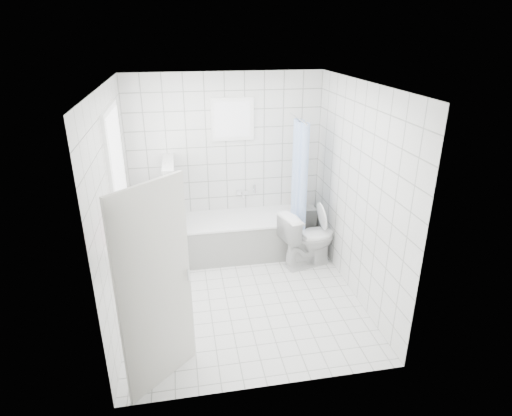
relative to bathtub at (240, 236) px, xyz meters
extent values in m
plane|color=white|center=(-0.12, -1.12, -0.29)|extent=(3.00, 3.00, 0.00)
plane|color=white|center=(-0.12, -1.12, 2.31)|extent=(3.00, 3.00, 0.00)
cube|color=white|center=(-0.12, 0.38, 1.01)|extent=(2.80, 0.02, 2.60)
cube|color=white|center=(-0.12, -2.62, 1.01)|extent=(2.80, 0.02, 2.60)
cube|color=white|center=(-1.52, -1.12, 1.01)|extent=(0.02, 3.00, 2.60)
cube|color=white|center=(1.28, -1.12, 1.01)|extent=(0.02, 3.00, 2.60)
cube|color=white|center=(-1.48, -0.82, 1.31)|extent=(0.01, 0.90, 1.40)
cube|color=white|center=(-0.02, 0.33, 1.66)|extent=(0.50, 0.01, 0.50)
cube|color=white|center=(-1.43, -0.82, 0.57)|extent=(0.18, 1.02, 0.08)
cube|color=silver|center=(-1.08, -2.33, 0.71)|extent=(0.61, 0.57, 2.00)
cube|color=white|center=(0.00, 0.00, -0.02)|extent=(1.75, 0.75, 0.55)
cube|color=white|center=(0.00, 0.00, 0.27)|extent=(1.77, 0.77, 0.03)
cube|color=white|center=(-0.95, -0.05, 0.46)|extent=(0.15, 0.85, 1.50)
cube|color=white|center=(1.03, 0.25, -0.02)|extent=(0.40, 0.24, 0.55)
imported|color=white|center=(0.91, -0.48, 0.11)|extent=(0.88, 0.64, 0.81)
cylinder|color=silver|center=(0.83, -0.02, 1.71)|extent=(0.02, 0.80, 0.02)
cube|color=silver|center=(0.10, 0.33, 0.56)|extent=(0.18, 0.06, 0.06)
imported|color=#B25998|center=(-1.42, -0.57, 0.71)|extent=(0.13, 0.13, 0.20)
imported|color=#CB4F75|center=(-1.42, -1.17, 0.77)|extent=(0.14, 0.14, 0.31)
imported|color=#2E80D2|center=(-1.42, -0.98, 0.70)|extent=(0.12, 0.12, 0.18)
cylinder|color=green|center=(0.96, 0.19, 0.37)|extent=(0.06, 0.06, 0.22)
cylinder|color=blue|center=(1.05, 0.26, 0.37)|extent=(0.06, 0.06, 0.23)
cylinder|color=red|center=(0.96, 0.29, 0.36)|extent=(0.06, 0.06, 0.20)
camera|label=1|loc=(-0.79, -5.63, 2.84)|focal=30.00mm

